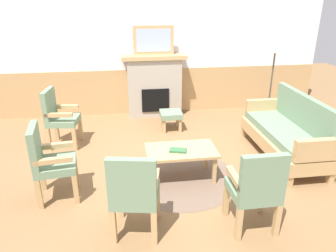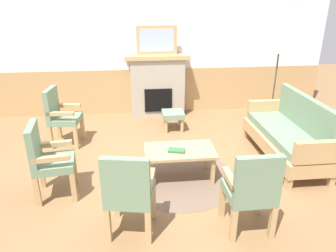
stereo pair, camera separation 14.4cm
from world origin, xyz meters
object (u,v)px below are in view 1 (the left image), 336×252
Objects in this scene: footstool at (171,115)px; armchair_by_window_left at (49,159)px; framed_picture at (154,40)px; floor_lamp_by_couch at (275,50)px; couch at (287,133)px; armchair_near_fireplace at (58,115)px; armchair_front_left at (256,187)px; fireplace at (154,85)px; armchair_front_center at (134,191)px; book_on_table at (178,150)px; coffee_table at (181,153)px.

armchair_by_window_left reaches higher than footstool.
floor_lamp_by_couch is (2.16, -0.83, -0.11)m from framed_picture.
couch is 3.70m from armchair_near_fireplace.
armchair_front_left is (0.67, -3.75, -1.02)m from framed_picture.
armchair_by_window_left is at bearing -119.41° from fireplace.
couch is at bearing -49.73° from framed_picture.
couch is 1.97m from armchair_front_left.
armchair_by_window_left is at bearing 140.40° from armchair_front_center.
floor_lamp_by_couch is at bearing 45.73° from armchair_front_center.
floor_lamp_by_couch reaches higher than book_on_table.
armchair_front_center is at bearing -99.12° from fireplace.
footstool is at bearing 11.36° from armchair_near_fireplace.
framed_picture reaches higher than fireplace.
couch is 3.50m from armchair_by_window_left.
floor_lamp_by_couch is at bearing 63.09° from armchair_front_left.
floor_lamp_by_couch is at bearing -21.05° from framed_picture.
armchair_front_center is at bearing -39.60° from armchair_by_window_left.
floor_lamp_by_couch is (2.11, 1.81, 1.00)m from book_on_table.
framed_picture reaches higher than floor_lamp_by_couch.
fireplace reaches higher than armchair_by_window_left.
framed_picture is 3.08m from couch.
fireplace is 2.45m from floor_lamp_by_couch.
armchair_near_fireplace is 1.00× the size of armchair_front_left.
fireplace is 3.69m from armchair_front_center.
couch and armchair_by_window_left have the same top height.
framed_picture is at bearing 90.00° from fireplace.
coffee_table is (0.10, -2.58, -0.27)m from fireplace.
coffee_table is 0.98× the size of armchair_by_window_left.
floor_lamp_by_couch is (3.75, 1.99, 0.91)m from armchair_by_window_left.
armchair_near_fireplace is at bearing -144.22° from framed_picture.
framed_picture is 1.55m from footstool.
armchair_front_center reaches higher than footstool.
couch is 2.84m from armchair_front_center.
framed_picture reaches higher than book_on_table.
framed_picture is 2.32m from floor_lamp_by_couch.
footstool is at bearing -179.22° from floor_lamp_by_couch.
fireplace is at bearing 35.77° from armchair_near_fireplace.
armchair_front_center reaches higher than coffee_table.
armchair_front_center is (-0.59, -3.65, -0.11)m from fireplace.
armchair_front_left is at bearing -126.65° from couch.
armchair_front_left is (2.41, -2.50, 0.00)m from armchair_near_fireplace.
framed_picture is 3.39m from armchair_by_window_left.
framed_picture is at bearing 130.27° from couch.
couch is 1.84× the size of armchair_near_fireplace.
coffee_table is at bearing 57.29° from armchair_front_center.
armchair_by_window_left is at bearing -119.41° from framed_picture.
book_on_table is at bearing -165.73° from couch.
framed_picture is 2.00× the size of footstool.
couch is (1.85, -2.18, -0.26)m from fireplace.
floor_lamp_by_couch reaches higher than armchair_front_center.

